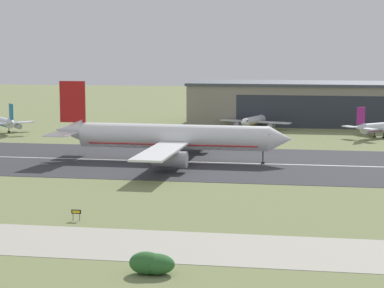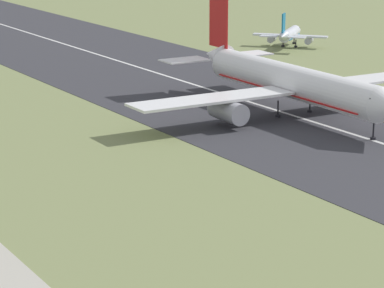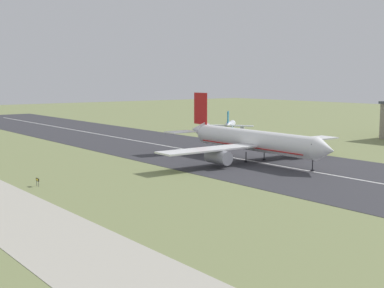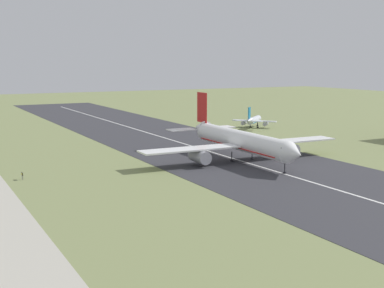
% 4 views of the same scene
% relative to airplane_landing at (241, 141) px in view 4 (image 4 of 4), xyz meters
% --- Properties ---
extents(ground_plane, '(703.36, 703.36, 0.00)m').
position_rel_airplane_landing_xyz_m(ground_plane, '(11.97, -49.13, -5.25)').
color(ground_plane, '#7A8451').
extents(runway_strip, '(463.36, 47.38, 0.06)m').
position_rel_airplane_landing_xyz_m(runway_strip, '(11.97, -0.55, -5.22)').
color(runway_strip, '#333338').
rests_on(runway_strip, ground_plane).
extents(runway_centreline, '(417.02, 0.70, 0.01)m').
position_rel_airplane_landing_xyz_m(runway_centreline, '(11.97, -0.55, -5.19)').
color(runway_centreline, silver).
rests_on(runway_centreline, runway_strip).
extents(airplane_landing, '(52.88, 59.15, 17.37)m').
position_rel_airplane_landing_xyz_m(airplane_landing, '(0.00, 0.00, 0.00)').
color(airplane_landing, white).
rests_on(airplane_landing, ground_plane).
extents(airplane_parked_east, '(17.99, 18.24, 9.01)m').
position_rel_airplane_landing_xyz_m(airplane_parked_east, '(-58.66, 44.10, -2.15)').
color(airplane_parked_east, silver).
rests_on(airplane_parked_east, ground_plane).
extents(runway_sign, '(1.43, 0.13, 1.62)m').
position_rel_airplane_landing_xyz_m(runway_sign, '(-2.65, -57.44, -4.06)').
color(runway_sign, '#4C4C51').
rests_on(runway_sign, ground_plane).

